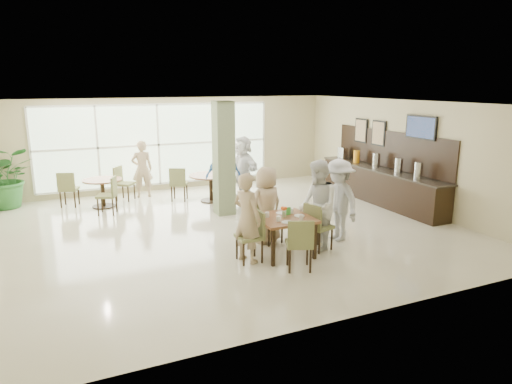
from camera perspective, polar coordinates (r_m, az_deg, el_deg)
name	(u,v)px	position (r m, az deg, el deg)	size (l,w,h in m)	color
ground	(226,229)	(10.39, -3.72, -4.60)	(10.00, 10.00, 0.00)	beige
room_shell	(225,154)	(9.99, -3.87, 4.72)	(10.00, 10.00, 10.00)	white
window_bank	(159,145)	(14.15, -12.09, 5.79)	(7.00, 0.04, 7.00)	silver
column	(224,159)	(11.29, -4.06, 4.17)	(0.45, 0.45, 2.80)	#606F4D
main_table	(284,221)	(8.67, 3.49, -3.68)	(1.03, 1.03, 0.75)	brown
round_table_left	(103,186)	(12.72, -18.64, 0.66)	(1.02, 1.02, 0.75)	brown
round_table_right	(211,180)	(12.70, -5.67, 1.47)	(1.20, 1.20, 0.75)	brown
chairs_main_table	(284,231)	(8.71, 3.56, -4.92)	(2.00, 2.04, 0.95)	olive
chairs_table_left	(100,189)	(12.78, -18.86, 0.34)	(2.06, 1.86, 0.95)	olive
chairs_table_right	(212,185)	(12.69, -5.52, 0.93)	(2.20, 1.92, 0.95)	olive
tabletop_clutter	(286,214)	(8.61, 3.76, -2.80)	(0.73, 0.77, 0.21)	white
buffet_counter	(380,183)	(12.98, 15.24, 1.14)	(0.64, 4.70, 1.95)	black
wall_tv	(421,127)	(12.08, 19.92, 7.60)	(0.06, 1.00, 0.58)	black
framed_art_a	(379,133)	(13.31, 15.08, 7.11)	(0.05, 0.55, 0.70)	black
framed_art_b	(361,131)	(13.94, 13.00, 7.50)	(0.05, 0.55, 0.70)	black
potted_plant	(7,177)	(13.61, -28.73, 1.62)	(1.46, 1.46, 1.63)	#2C6F2E
teen_left	(247,218)	(8.29, -1.12, -3.25)	(0.61, 0.40, 1.67)	tan
teen_far	(266,205)	(9.30, 1.32, -1.63)	(0.78, 0.42, 1.59)	tan
teen_right	(318,205)	(8.98, 7.73, -1.68)	(0.87, 0.67, 1.78)	white
teen_standing	(338,200)	(9.58, 10.25, -1.02)	(1.11, 0.64, 1.71)	#B1B1B3
adult_a	(223,176)	(11.92, -4.10, 1.99)	(1.00, 0.57, 1.71)	#4686D4
adult_b	(243,167)	(12.94, -1.69, 3.10)	(1.65, 0.71, 1.78)	white
adult_standing	(142,169)	(13.46, -14.05, 2.81)	(0.60, 0.39, 1.64)	tan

